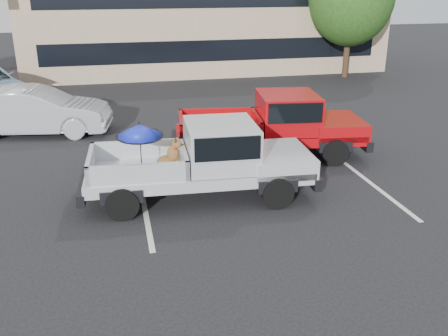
{
  "coord_description": "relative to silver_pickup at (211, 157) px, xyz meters",
  "views": [
    {
      "loc": [
        -3.53,
        -9.26,
        5.14
      ],
      "look_at": [
        -1.32,
        0.49,
        1.3
      ],
      "focal_mm": 40.0,
      "sensor_mm": 36.0,
      "label": 1
    }
  ],
  "objects": [
    {
      "name": "stripe_right",
      "position": [
        4.31,
        0.04,
        -1.05
      ],
      "size": [
        0.12,
        5.0,
        0.01
      ],
      "primitive_type": "cube",
      "color": "silver",
      "rests_on": "ground"
    },
    {
      "name": "ground",
      "position": [
        1.31,
        -1.96,
        -1.05
      ],
      "size": [
        90.0,
        90.0,
        0.0
      ],
      "primitive_type": "plane",
      "color": "black",
      "rests_on": "ground"
    },
    {
      "name": "stripe_left",
      "position": [
        -1.69,
        0.04,
        -1.05
      ],
      "size": [
        0.12,
        5.0,
        0.01
      ],
      "primitive_type": "cube",
      "color": "silver",
      "rests_on": "ground"
    },
    {
      "name": "red_pickup",
      "position": [
        2.65,
        2.5,
        0.0
      ],
      "size": [
        6.04,
        2.72,
        1.92
      ],
      "rotation": [
        0.0,
        0.0,
        -0.12
      ],
      "color": "black",
      "rests_on": "ground"
    },
    {
      "name": "motel_building",
      "position": [
        3.31,
        19.03,
        2.15
      ],
      "size": [
        20.4,
        8.4,
        6.3
      ],
      "color": "tan",
      "rests_on": "ground"
    },
    {
      "name": "silver_pickup",
      "position": [
        0.0,
        0.0,
        0.0
      ],
      "size": [
        5.79,
        2.35,
        2.06
      ],
      "rotation": [
        0.0,
        0.0,
        -0.05
      ],
      "color": "black",
      "rests_on": "ground"
    },
    {
      "name": "silver_sedan",
      "position": [
        -4.84,
        6.54,
        -0.24
      ],
      "size": [
        5.16,
        2.49,
        1.63
      ],
      "primitive_type": "imported",
      "rotation": [
        0.0,
        0.0,
        1.41
      ],
      "color": "#B0B3B8",
      "rests_on": "ground"
    }
  ]
}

